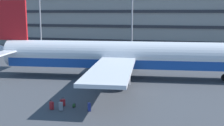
# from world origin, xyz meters

# --- Properties ---
(ground_plane) EXTENTS (600.00, 600.00, 0.00)m
(ground_plane) POSITION_xyz_m (0.00, 0.00, 0.00)
(ground_plane) COLOR #424449
(terminal_structure) EXTENTS (150.38, 20.39, 14.61)m
(terminal_structure) POSITION_xyz_m (0.00, 42.58, 7.31)
(terminal_structure) COLOR gray
(terminal_structure) RESTS_ON ground_plane
(airliner) EXTENTS (40.21, 32.62, 10.65)m
(airliner) POSITION_xyz_m (3.39, 0.26, 3.06)
(airliner) COLOR silver
(airliner) RESTS_ON ground_plane
(suitcase_laid_flat) EXTENTS (0.42, 0.33, 1.05)m
(suitcase_laid_flat) POSITION_xyz_m (0.39, -14.27, 0.44)
(suitcase_laid_flat) COLOR gray
(suitcase_laid_flat) RESTS_ON ground_plane
(suitcase_orange) EXTENTS (0.45, 0.38, 0.92)m
(suitcase_orange) POSITION_xyz_m (-0.57, -14.20, 0.41)
(suitcase_orange) COLOR #B21E23
(suitcase_orange) RESTS_ON ground_plane
(suitcase_large) EXTENTS (0.40, 0.45, 0.99)m
(suitcase_large) POSITION_xyz_m (2.97, -13.76, 0.43)
(suitcase_large) COLOR navy
(suitcase_large) RESTS_ON ground_plane
(suitcase_teal) EXTENTS (0.54, 0.49, 0.86)m
(suitcase_teal) POSITION_xyz_m (0.01, -13.00, 0.37)
(suitcase_teal) COLOR #B21E23
(suitcase_teal) RESTS_ON ground_plane
(backpack_small) EXTENTS (0.39, 0.39, 0.45)m
(backpack_small) POSITION_xyz_m (1.20, -13.12, 0.19)
(backpack_small) COLOR #264C26
(backpack_small) RESTS_ON ground_plane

